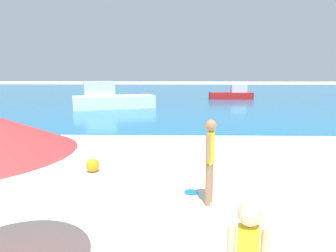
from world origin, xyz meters
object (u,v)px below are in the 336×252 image
(person_standing, at_px, (210,157))
(beach_ball, at_px, (93,165))
(frisbee, at_px, (191,192))
(boat_far, at_px, (232,94))
(boat_near, at_px, (111,99))

(person_standing, distance_m, beach_ball, 3.48)
(frisbee, relative_size, boat_far, 0.07)
(person_standing, bearing_deg, beach_ball, -98.88)
(person_standing, relative_size, frisbee, 5.72)
(person_standing, height_order, frisbee, person_standing)
(boat_far, relative_size, beach_ball, 11.98)
(frisbee, height_order, boat_far, boat_far)
(person_standing, distance_m, frisbee, 1.14)
(boat_near, bearing_deg, person_standing, -90.70)
(boat_far, distance_m, beach_ball, 23.23)
(boat_near, xyz_separation_m, beach_ball, (2.52, -13.65, -0.57))
(boat_far, bearing_deg, frisbee, 75.73)
(beach_ball, bearing_deg, frisbee, -27.21)
(boat_near, xyz_separation_m, boat_far, (10.52, 8.15, -0.19))
(boat_near, relative_size, beach_ball, 17.14)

